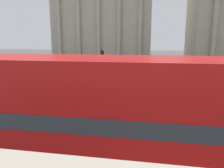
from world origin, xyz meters
TOP-DOWN VIEW (x-y plane):
  - double_decker_bus at (-1.33, 3.78)m, footprint 10.25×2.77m
  - plaza_building_left at (-12.14, 51.32)m, footprint 23.57×11.35m
  - traffic_light_near at (-4.70, 9.39)m, footprint 0.42×0.24m
  - traffic_light_mid at (-5.09, 17.75)m, footprint 0.42×0.24m
  - car_navy at (-5.87, 14.63)m, footprint 4.20×1.93m
  - car_maroon at (1.78, 16.57)m, footprint 4.20×1.93m
  - pedestrian_black at (3.24, 22.42)m, footprint 0.32×0.32m
  - pedestrian_olive at (-7.95, 30.60)m, footprint 0.32×0.32m

SIDE VIEW (x-z plane):
  - car_navy at x=-5.87m, z-range 0.02..1.37m
  - car_maroon at x=1.78m, z-range 0.02..1.37m
  - pedestrian_olive at x=-7.95m, z-range 0.11..1.71m
  - pedestrian_black at x=3.24m, z-range 0.14..1.93m
  - double_decker_bus at x=-1.33m, z-range 0.25..4.48m
  - traffic_light_near at x=-4.70m, z-range 0.57..4.23m
  - traffic_light_mid at x=-5.09m, z-range 0.59..4.44m
  - plaza_building_left at x=-12.14m, z-range -0.01..25.45m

